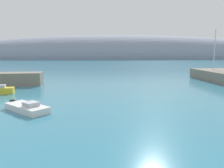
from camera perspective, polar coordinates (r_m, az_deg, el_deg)
The scene contains 3 objects.
distant_ridge at distance 196.86m, azimuth 4.00°, elevation 6.64°, with size 351.41×67.67×41.24m, color gray.
sailboat_black_near_shore at distance 51.32m, azimuth 24.95°, elevation 1.85°, with size 6.52×2.87×10.38m.
motorboat_white_foreground at distance 22.53m, azimuth -21.43°, elevation -5.78°, with size 5.04×4.90×0.99m.
Camera 1 is at (-4.49, -4.36, 5.60)m, focal length 34.78 mm.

